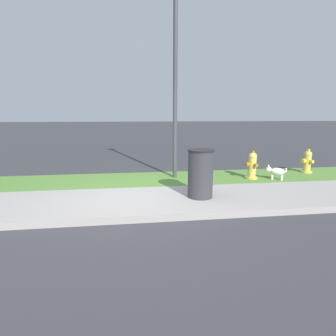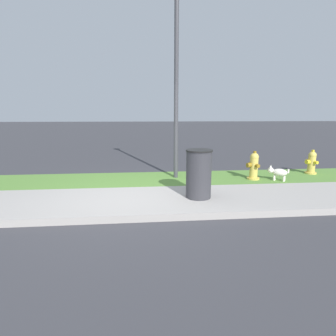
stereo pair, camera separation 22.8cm
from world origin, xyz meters
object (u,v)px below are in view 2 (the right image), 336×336
at_px(fire_hydrant_near_corner, 254,166).
at_px(small_white_dog, 278,172).
at_px(fire_hydrant_by_grass_verge, 311,163).
at_px(street_lamp, 176,56).
at_px(trash_bin, 199,174).

xyz_separation_m(fire_hydrant_near_corner, small_white_dog, (0.57, -0.18, -0.14)).
bearing_deg(fire_hydrant_near_corner, small_white_dog, -119.97).
relative_size(fire_hydrant_by_grass_verge, fire_hydrant_near_corner, 0.92).
xyz_separation_m(fire_hydrant_near_corner, street_lamp, (-1.98, 0.40, 2.70)).
height_order(small_white_dog, street_lamp, street_lamp).
height_order(fire_hydrant_near_corner, street_lamp, street_lamp).
relative_size(fire_hydrant_by_grass_verge, trash_bin, 0.70).
relative_size(fire_hydrant_near_corner, street_lamp, 0.16).
bearing_deg(small_white_dog, fire_hydrant_by_grass_verge, -117.76).
bearing_deg(small_white_dog, fire_hydrant_near_corner, 18.25).
xyz_separation_m(fire_hydrant_by_grass_verge, street_lamp, (-3.87, -0.07, 2.73)).
height_order(fire_hydrant_near_corner, small_white_dog, fire_hydrant_near_corner).
bearing_deg(trash_bin, street_lamp, 97.62).
relative_size(fire_hydrant_by_grass_verge, street_lamp, 0.15).
distance_m(small_white_dog, street_lamp, 3.86).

